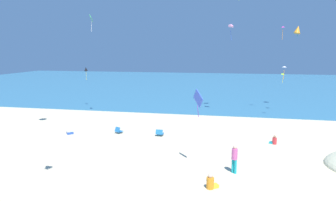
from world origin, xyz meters
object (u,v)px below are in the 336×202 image
(kite_magenta, at_px, (283,27))
(kite_lime, at_px, (283,74))
(person_3, at_px, (274,141))
(kite_black, at_px, (86,69))
(kite_green, at_px, (91,19))
(kite_blue, at_px, (198,99))
(person_0, at_px, (211,183))
(cooler_box, at_px, (70,133))
(kite_pink, at_px, (232,26))
(person_2, at_px, (234,157))
(kite_white, at_px, (284,67))
(beach_chair_mid_beach, at_px, (160,133))
(kite_orange, at_px, (298,30))
(beach_chair_near_camera, at_px, (119,130))

(kite_magenta, xyz_separation_m, kite_lime, (0.45, 0.53, -5.06))
(person_3, bearing_deg, kite_black, -3.62)
(kite_green, height_order, kite_blue, kite_green)
(person_0, bearing_deg, kite_black, 93.50)
(cooler_box, xyz_separation_m, kite_pink, (13.13, 10.13, 9.36))
(person_2, xyz_separation_m, kite_white, (5.03, 15.13, 4.32))
(person_0, height_order, kite_white, kite_white)
(person_2, xyz_separation_m, kite_pink, (-0.29, 15.68, 8.52))
(kite_lime, xyz_separation_m, kite_blue, (-7.75, -18.15, -0.12))
(beach_chair_mid_beach, bearing_deg, person_0, -149.37)
(person_0, relative_size, kite_blue, 0.49)
(kite_blue, bearing_deg, person_3, 47.58)
(kite_green, relative_size, kite_black, 1.03)
(kite_green, distance_m, kite_white, 19.83)
(person_0, distance_m, person_2, 2.60)
(person_3, height_order, kite_white, kite_white)
(kite_green, bearing_deg, kite_magenta, 18.90)
(kite_magenta, relative_size, kite_pink, 0.85)
(kite_blue, bearing_deg, kite_orange, 65.26)
(kite_magenta, bearing_deg, kite_pink, -156.77)
(beach_chair_near_camera, relative_size, kite_lime, 0.65)
(kite_black, bearing_deg, beach_chair_near_camera, -52.43)
(kite_white, bearing_deg, kite_blue, -116.02)
(kite_lime, xyz_separation_m, kite_black, (-22.93, -1.72, 0.38))
(kite_blue, bearing_deg, person_0, -69.48)
(kite_magenta, bearing_deg, kite_green, -161.10)
(kite_magenta, relative_size, kite_blue, 0.87)
(beach_chair_near_camera, xyz_separation_m, kite_green, (-4.40, 4.91, 9.77))
(beach_chair_near_camera, bearing_deg, person_3, -64.72)
(person_3, distance_m, kite_magenta, 15.15)
(kite_green, height_order, kite_black, kite_green)
(kite_lime, relative_size, kite_orange, 0.82)
(kite_green, height_order, kite_orange, kite_green)
(cooler_box, xyz_separation_m, person_3, (16.48, 0.55, 0.12))
(beach_chair_near_camera, relative_size, person_0, 0.92)
(beach_chair_near_camera, distance_m, kite_magenta, 20.67)
(beach_chair_near_camera, distance_m, kite_white, 17.57)
(beach_chair_mid_beach, distance_m, cooler_box, 7.60)
(person_0, xyz_separation_m, kite_white, (6.23, 17.34, 4.99))
(person_0, xyz_separation_m, kite_pink, (0.91, 17.90, 9.19))
(person_0, distance_m, kite_black, 25.35)
(kite_pink, bearing_deg, beach_chair_near_camera, -135.29)
(person_2, relative_size, kite_black, 1.04)
(beach_chair_mid_beach, xyz_separation_m, kite_lime, (11.46, 12.01, 4.08))
(beach_chair_mid_beach, bearing_deg, kite_orange, -40.24)
(person_0, relative_size, kite_pink, 0.47)
(person_3, distance_m, kite_orange, 17.69)
(person_0, distance_m, kite_white, 19.09)
(beach_chair_near_camera, xyz_separation_m, person_3, (12.54, -0.48, -0.01))
(kite_white, distance_m, kite_pink, 6.80)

